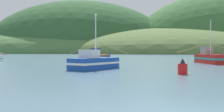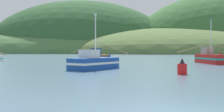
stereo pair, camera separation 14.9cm
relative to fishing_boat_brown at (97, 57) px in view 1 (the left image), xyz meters
The scene contains 8 objects.
hill_mid_right 163.81m from the fishing_boat_brown, 84.98° to the left, with size 159.06×127.25×87.14m, color #2D562D.
hill_far_center 182.04m from the fishing_boat_brown, 85.99° to the left, with size 216.86×173.49×46.03m, color #47703D.
hill_far_left 165.73m from the fishing_boat_brown, 57.39° to the left, with size 206.10×164.88×39.34m, color #516B38.
hill_far_right 185.23m from the fishing_boat_brown, 46.30° to the left, with size 159.14×127.32×99.08m, color #386633.
fishing_boat_brown is the anchor object (origin of this frame).
fishing_boat_red 21.99m from the fishing_boat_brown, 43.13° to the right, with size 10.56×8.40×7.24m.
fishing_boat_blue 23.77m from the fishing_boat_brown, 99.96° to the right, with size 6.42×6.19×6.31m.
channel_buoy 31.05m from the fishing_boat_brown, 84.97° to the right, with size 0.84×0.84×1.46m.
Camera 1 is at (-4.03, -7.14, 2.15)m, focal length 39.73 mm.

